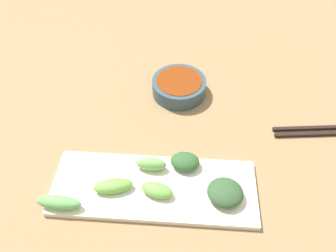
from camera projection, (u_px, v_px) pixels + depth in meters
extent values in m
cube|color=#8D704B|center=(170.00, 144.00, 0.74)|extent=(2.10, 2.10, 0.02)
cylinder|color=#314954|center=(179.00, 87.00, 0.82)|extent=(0.13, 0.13, 0.04)
cylinder|color=maroon|center=(179.00, 85.00, 0.81)|extent=(0.11, 0.11, 0.03)
cube|color=silver|center=(154.00, 188.00, 0.65)|extent=(0.14, 0.39, 0.01)
ellipsoid|color=#6FAC55|center=(151.00, 164.00, 0.66)|extent=(0.03, 0.06, 0.03)
ellipsoid|color=#69AA42|center=(113.00, 186.00, 0.63)|extent=(0.05, 0.08, 0.02)
ellipsoid|color=#68AC48|center=(157.00, 190.00, 0.62)|extent=(0.04, 0.07, 0.02)
ellipsoid|color=#2E572C|center=(185.00, 162.00, 0.66)|extent=(0.05, 0.06, 0.03)
ellipsoid|color=#61AD59|center=(59.00, 202.00, 0.60)|extent=(0.03, 0.08, 0.03)
ellipsoid|color=#2F502E|center=(225.00, 192.00, 0.62)|extent=(0.08, 0.08, 0.03)
cube|color=black|center=(324.00, 128.00, 0.75)|extent=(0.03, 0.23, 0.01)
cube|color=black|center=(327.00, 134.00, 0.74)|extent=(0.03, 0.23, 0.01)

